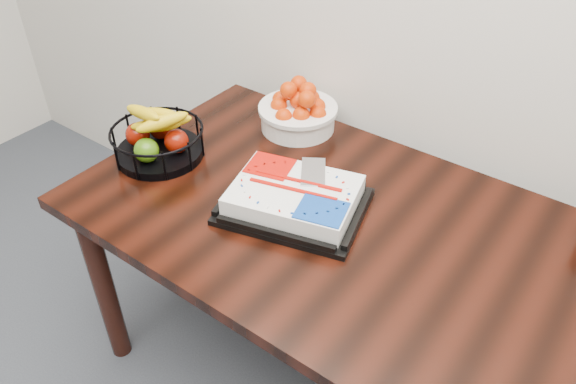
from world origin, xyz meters
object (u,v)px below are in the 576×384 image
Objects in this scene: fruit_basket at (158,139)px; cake_tray at (294,199)px; table at (377,260)px; tangerine_bowl at (298,109)px.

cake_tray is at bearing 4.75° from fruit_basket.
cake_tray reaches higher than table.
table is at bearing 8.58° from cake_tray.
fruit_basket is (-0.51, -0.04, 0.03)m from cake_tray.
cake_tray is 0.51m from fruit_basket.
tangerine_bowl reaches higher than fruit_basket.
cake_tray is 0.45m from tangerine_bowl.
tangerine_bowl reaches higher than table.
table is 0.79m from fruit_basket.
fruit_basket reaches higher than cake_tray.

